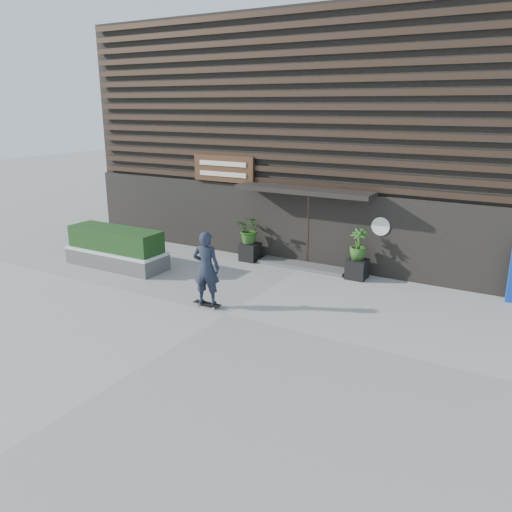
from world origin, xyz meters
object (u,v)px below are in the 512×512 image
Objects in this scene: planter_pot_right at (357,269)px; raised_bed at (117,259)px; planter_pot_left at (250,252)px; skateboarder at (206,268)px.

raised_bed is (-7.26, -2.76, -0.05)m from planter_pot_right.
skateboarder is at bearing -74.42° from planter_pot_left.
planter_pot_left is 1.00× the size of planter_pot_right.
planter_pot_right is 0.29× the size of skateboarder.
planter_pot_right reaches higher than raised_bed.
planter_pot_left is at bearing 105.58° from skateboarder.
raised_bed is (-3.46, -2.76, -0.05)m from planter_pot_left.
skateboarder reaches higher than planter_pot_left.
planter_pot_left is at bearing 38.62° from raised_bed.
planter_pot_left is 4.42m from skateboarder.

